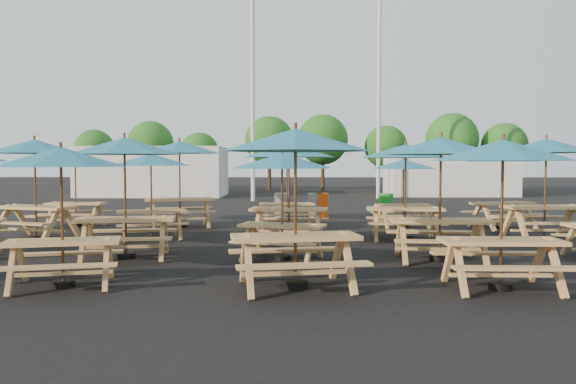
{
  "coord_description": "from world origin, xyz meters",
  "views": [
    {
      "loc": [
        0.31,
        -13.85,
        1.9
      ],
      "look_at": [
        0.0,
        1.5,
        1.1
      ],
      "focal_mm": 35.0,
      "sensor_mm": 36.0,
      "label": 1
    }
  ],
  "objects_px": {
    "picnic_unit_18": "(546,151)",
    "waste_bin_3": "(386,206)",
    "picnic_unit_8": "(295,148)",
    "picnic_unit_11": "(287,166)",
    "picnic_unit_14": "(406,156)",
    "picnic_unit_7": "(179,152)",
    "picnic_unit_13": "(441,152)",
    "picnic_unit_3": "(75,164)",
    "picnic_unit_9": "(282,167)",
    "picnic_unit_4": "(61,164)",
    "picnic_unit_15": "(404,168)",
    "picnic_unit_19": "(503,160)",
    "picnic_unit_2": "(35,152)",
    "picnic_unit_12": "(503,158)",
    "picnic_unit_10": "(289,156)",
    "picnic_unit_5": "(125,152)",
    "picnic_unit_6": "(151,164)",
    "waste_bin_0": "(282,205)",
    "waste_bin_2": "(321,205)",
    "waste_bin_1": "(316,205)"
  },
  "relations": [
    {
      "from": "picnic_unit_6",
      "to": "picnic_unit_19",
      "type": "height_order",
      "value": "picnic_unit_19"
    },
    {
      "from": "picnic_unit_19",
      "to": "picnic_unit_2",
      "type": "bearing_deg",
      "value": 174.72
    },
    {
      "from": "picnic_unit_2",
      "to": "picnic_unit_18",
      "type": "height_order",
      "value": "picnic_unit_18"
    },
    {
      "from": "picnic_unit_2",
      "to": "waste_bin_0",
      "type": "xyz_separation_m",
      "value": [
        5.89,
        5.72,
        -1.75
      ]
    },
    {
      "from": "picnic_unit_11",
      "to": "picnic_unit_14",
      "type": "distance_m",
      "value": 4.09
    },
    {
      "from": "picnic_unit_5",
      "to": "picnic_unit_19",
      "type": "xyz_separation_m",
      "value": [
        9.34,
        5.28,
        -0.13
      ]
    },
    {
      "from": "picnic_unit_13",
      "to": "waste_bin_2",
      "type": "bearing_deg",
      "value": 105.79
    },
    {
      "from": "picnic_unit_9",
      "to": "picnic_unit_14",
      "type": "distance_m",
      "value": 4.18
    },
    {
      "from": "picnic_unit_8",
      "to": "waste_bin_3",
      "type": "height_order",
      "value": "picnic_unit_8"
    },
    {
      "from": "waste_bin_0",
      "to": "picnic_unit_13",
      "type": "bearing_deg",
      "value": -68.56
    },
    {
      "from": "picnic_unit_8",
      "to": "picnic_unit_12",
      "type": "relative_size",
      "value": 1.18
    },
    {
      "from": "picnic_unit_14",
      "to": "picnic_unit_18",
      "type": "xyz_separation_m",
      "value": [
        3.44,
        0.05,
        0.12
      ]
    },
    {
      "from": "picnic_unit_2",
      "to": "waste_bin_3",
      "type": "height_order",
      "value": "picnic_unit_2"
    },
    {
      "from": "picnic_unit_5",
      "to": "picnic_unit_6",
      "type": "distance_m",
      "value": 2.86
    },
    {
      "from": "picnic_unit_3",
      "to": "picnic_unit_15",
      "type": "bearing_deg",
      "value": 2.16
    },
    {
      "from": "picnic_unit_5",
      "to": "picnic_unit_14",
      "type": "bearing_deg",
      "value": 16.07
    },
    {
      "from": "picnic_unit_11",
      "to": "picnic_unit_14",
      "type": "bearing_deg",
      "value": -49.23
    },
    {
      "from": "picnic_unit_2",
      "to": "picnic_unit_8",
      "type": "xyz_separation_m",
      "value": [
        6.44,
        -5.22,
        -0.05
      ]
    },
    {
      "from": "waste_bin_1",
      "to": "waste_bin_3",
      "type": "bearing_deg",
      "value": -4.08
    },
    {
      "from": "picnic_unit_4",
      "to": "picnic_unit_6",
      "type": "distance_m",
      "value": 5.42
    },
    {
      "from": "picnic_unit_3",
      "to": "picnic_unit_9",
      "type": "relative_size",
      "value": 0.88
    },
    {
      "from": "picnic_unit_4",
      "to": "picnic_unit_8",
      "type": "height_order",
      "value": "picnic_unit_8"
    },
    {
      "from": "picnic_unit_12",
      "to": "picnic_unit_18",
      "type": "height_order",
      "value": "picnic_unit_18"
    },
    {
      "from": "picnic_unit_10",
      "to": "picnic_unit_11",
      "type": "relative_size",
      "value": 1.14
    },
    {
      "from": "picnic_unit_8",
      "to": "waste_bin_2",
      "type": "xyz_separation_m",
      "value": [
        0.8,
        10.92,
        -1.69
      ]
    },
    {
      "from": "picnic_unit_11",
      "to": "picnic_unit_14",
      "type": "relative_size",
      "value": 0.88
    },
    {
      "from": "picnic_unit_12",
      "to": "picnic_unit_13",
      "type": "bearing_deg",
      "value": 97.11
    },
    {
      "from": "picnic_unit_3",
      "to": "picnic_unit_11",
      "type": "height_order",
      "value": "picnic_unit_3"
    },
    {
      "from": "picnic_unit_12",
      "to": "picnic_unit_3",
      "type": "bearing_deg",
      "value": 140.35
    },
    {
      "from": "picnic_unit_2",
      "to": "waste_bin_2",
      "type": "bearing_deg",
      "value": 56.26
    },
    {
      "from": "picnic_unit_18",
      "to": "waste_bin_3",
      "type": "bearing_deg",
      "value": 114.4
    },
    {
      "from": "picnic_unit_4",
      "to": "picnic_unit_9",
      "type": "xyz_separation_m",
      "value": [
        3.29,
        2.44,
        -0.05
      ]
    },
    {
      "from": "picnic_unit_8",
      "to": "picnic_unit_18",
      "type": "distance_m",
      "value": 8.21
    },
    {
      "from": "picnic_unit_4",
      "to": "picnic_unit_7",
      "type": "bearing_deg",
      "value": 75.35
    },
    {
      "from": "picnic_unit_2",
      "to": "picnic_unit_12",
      "type": "distance_m",
      "value": 10.87
    },
    {
      "from": "picnic_unit_13",
      "to": "picnic_unit_9",
      "type": "bearing_deg",
      "value": -177.67
    },
    {
      "from": "picnic_unit_2",
      "to": "picnic_unit_4",
      "type": "distance_m",
      "value": 5.94
    },
    {
      "from": "picnic_unit_2",
      "to": "picnic_unit_11",
      "type": "distance_m",
      "value": 6.83
    },
    {
      "from": "picnic_unit_7",
      "to": "waste_bin_1",
      "type": "relative_size",
      "value": 3.43
    },
    {
      "from": "picnic_unit_3",
      "to": "waste_bin_1",
      "type": "xyz_separation_m",
      "value": [
        7.21,
        2.89,
        -1.44
      ]
    },
    {
      "from": "picnic_unit_8",
      "to": "waste_bin_0",
      "type": "height_order",
      "value": "picnic_unit_8"
    },
    {
      "from": "picnic_unit_12",
      "to": "waste_bin_3",
      "type": "height_order",
      "value": "picnic_unit_12"
    },
    {
      "from": "picnic_unit_5",
      "to": "picnic_unit_8",
      "type": "xyz_separation_m",
      "value": [
        3.39,
        -2.6,
        0.01
      ]
    },
    {
      "from": "picnic_unit_7",
      "to": "waste_bin_3",
      "type": "height_order",
      "value": "picnic_unit_7"
    },
    {
      "from": "picnic_unit_14",
      "to": "picnic_unit_15",
      "type": "bearing_deg",
      "value": 85.59
    },
    {
      "from": "picnic_unit_7",
      "to": "picnic_unit_13",
      "type": "distance_m",
      "value": 8.37
    },
    {
      "from": "picnic_unit_3",
      "to": "waste_bin_3",
      "type": "height_order",
      "value": "picnic_unit_3"
    },
    {
      "from": "picnic_unit_11",
      "to": "picnic_unit_19",
      "type": "relative_size",
      "value": 0.8
    },
    {
      "from": "picnic_unit_2",
      "to": "picnic_unit_11",
      "type": "height_order",
      "value": "picnic_unit_2"
    },
    {
      "from": "picnic_unit_7",
      "to": "picnic_unit_14",
      "type": "relative_size",
      "value": 1.21
    }
  ]
}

